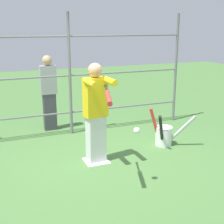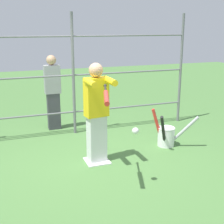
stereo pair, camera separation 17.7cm
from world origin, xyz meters
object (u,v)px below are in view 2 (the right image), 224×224
Objects in this scene: softball_in_flight at (135,131)px; bat_bucket at (166,135)px; batter at (97,110)px; baseball_bat_swinging at (106,96)px; bystander_behind_fence at (53,91)px.

bat_bucket is at bearing -134.97° from softball_in_flight.
batter reaches higher than softball_in_flight.
bystander_behind_fence is (0.22, -3.00, -0.51)m from baseball_bat_swinging.
softball_in_flight is (-0.41, 0.05, -0.52)m from baseball_bat_swinging.
bystander_behind_fence reaches higher than bat_bucket.
bystander_behind_fence is at bearing -85.89° from baseball_bat_swinging.
batter is 1.66m from bat_bucket.
softball_in_flight is 0.11× the size of bat_bucket.
bat_bucket is at bearing -144.25° from baseball_bat_swinging.
bat_bucket is (-1.65, -1.19, -1.16)m from baseball_bat_swinging.
baseball_bat_swinging is at bearing 35.75° from bat_bucket.
baseball_bat_swinging is 2.34m from bat_bucket.
softball_in_flight is 1.85m from bat_bucket.
bat_bucket is (-1.49, -0.24, -0.70)m from batter.
softball_in_flight is at bearing 101.67° from bystander_behind_fence.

